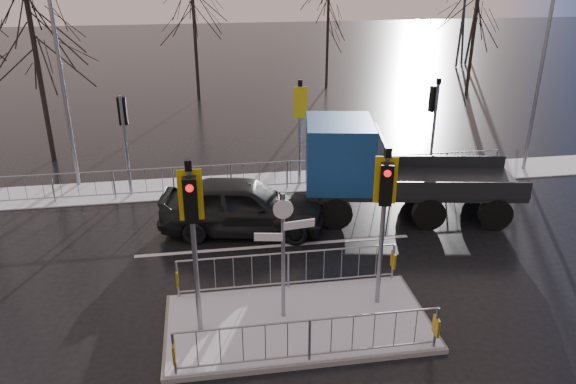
{
  "coord_description": "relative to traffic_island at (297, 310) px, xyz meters",
  "views": [
    {
      "loc": [
        -1.87,
        -10.45,
        7.87
      ],
      "look_at": [
        0.33,
        3.54,
        1.8
      ],
      "focal_mm": 35.0,
      "sensor_mm": 36.0,
      "label": 1
    }
  ],
  "objects": [
    {
      "name": "far_kerb_fixtures",
      "position": [
        0.31,
        8.08,
        0.63
      ],
      "size": [
        18.0,
        0.65,
        3.83
      ],
      "color": "gray",
      "rests_on": "ground"
    },
    {
      "name": "tree_far_b",
      "position": [
        6.01,
        23.99,
        3.79
      ],
      "size": [
        3.25,
        3.25,
        6.14
      ],
      "color": "black",
      "rests_on": "ground"
    },
    {
      "name": "tree_far_a",
      "position": [
        -1.99,
        21.99,
        4.43
      ],
      "size": [
        3.75,
        3.75,
        7.08
      ],
      "color": "black",
      "rests_on": "ground"
    },
    {
      "name": "street_lamp_right",
      "position": [
        10.58,
        8.49,
        4.0
      ],
      "size": [
        1.25,
        0.18,
        8.0
      ],
      "color": "gray",
      "rests_on": "ground"
    },
    {
      "name": "tree_far_c",
      "position": [
        14.01,
        20.99,
        4.76
      ],
      "size": [
        4.0,
        4.0,
        7.55
      ],
      "color": "black",
      "rests_on": "ground"
    },
    {
      "name": "lane_markings",
      "position": [
        0.01,
        -0.34,
        -0.39
      ],
      "size": [
        8.0,
        11.38,
        0.01
      ],
      "color": "silver",
      "rests_on": "ground"
    },
    {
      "name": "ground",
      "position": [
        0.01,
        -0.01,
        -0.39
      ],
      "size": [
        120.0,
        120.0,
        0.0
      ],
      "primitive_type": "plane",
      "color": "black",
      "rests_on": "ground"
    },
    {
      "name": "tree_near_b",
      "position": [
        -7.99,
        12.49,
        4.76
      ],
      "size": [
        4.0,
        4.0,
        7.55
      ],
      "color": "black",
      "rests_on": "ground"
    },
    {
      "name": "traffic_island",
      "position": [
        0.0,
        0.0,
        0.0
      ],
      "size": [
        6.0,
        3.04,
        4.15
      ],
      "color": "slate",
      "rests_on": "ground"
    },
    {
      "name": "flatbed_truck",
      "position": [
        3.24,
        5.53,
        1.26
      ],
      "size": [
        7.01,
        3.54,
        3.1
      ],
      "color": "black",
      "rests_on": "ground"
    },
    {
      "name": "street_lamp_left",
      "position": [
        -6.42,
        9.49,
        4.1
      ],
      "size": [
        1.25,
        0.18,
        8.2
      ],
      "color": "gray",
      "rests_on": "ground"
    },
    {
      "name": "snow_verge",
      "position": [
        0.01,
        8.59,
        -0.37
      ],
      "size": [
        30.0,
        2.0,
        0.04
      ],
      "primitive_type": "cube",
      "color": "silver",
      "rests_on": "ground"
    },
    {
      "name": "car_far_lane",
      "position": [
        -0.82,
        4.92,
        0.45
      ],
      "size": [
        5.23,
        2.82,
        1.69
      ],
      "primitive_type": "imported",
      "rotation": [
        0.0,
        0.0,
        1.4
      ],
      "color": "black",
      "rests_on": "ground"
    }
  ]
}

